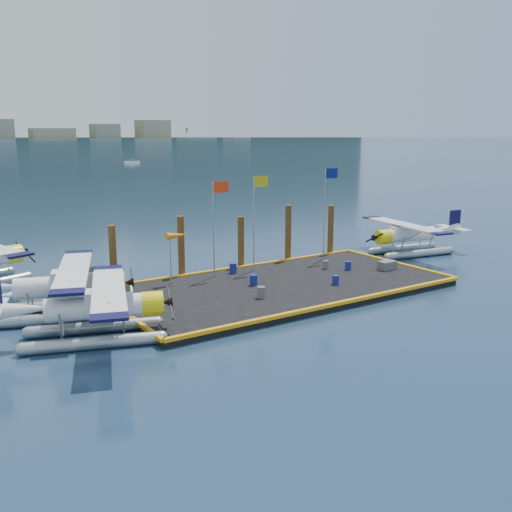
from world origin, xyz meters
The scene contains 22 objects.
ground centered at (0.00, 0.00, 0.00)m, with size 4000.00×4000.00×0.00m, color navy.
dock centered at (0.00, 0.00, 0.20)m, with size 20.00×10.00×0.40m, color black.
dock_bumpers centered at (0.00, 0.00, 0.49)m, with size 20.25×10.25×0.18m, color orange, non-canonical shape.
seaplane_a centered at (-11.87, -2.42, 1.43)m, with size 8.60×9.17×3.29m.
seaplane_b centered at (-12.24, 1.84, 1.49)m, with size 8.94×9.51×3.42m.
seaplane_d centered at (14.12, 2.81, 1.43)m, with size 8.45×9.26×3.27m.
drum_0 centered at (-1.57, 0.63, 0.72)m, with size 0.45×0.45×0.64m, color navy.
drum_1 centered at (2.63, -1.98, 0.68)m, with size 0.40×0.40×0.57m, color navy.
drum_2 centered at (5.83, 0.44, 0.69)m, with size 0.41×0.41×0.57m, color navy.
drum_3 centered at (-2.69, -1.85, 0.72)m, with size 0.45×0.45×0.64m, color #56555A.
drum_4 centered at (4.76, 1.50, 0.67)m, with size 0.39×0.39×0.55m, color #56555A.
drum_5 centered at (-1.06, 3.87, 0.73)m, with size 0.47×0.47×0.66m, color navy.
crate centered at (8.06, -0.93, 0.69)m, with size 1.15×0.77×0.57m, color #56555A.
flagpole_red centered at (-2.29, 3.80, 4.40)m, with size 1.14×0.08×6.00m.
flagpole_yellow centered at (0.70, 3.80, 4.51)m, with size 1.14×0.08×6.20m.
flagpole_blue centered at (6.70, 3.80, 4.69)m, with size 1.14×0.08×6.50m.
windsock centered at (-5.03, 3.80, 3.23)m, with size 1.40×0.44×3.12m.
piling_0 centered at (-8.50, 5.40, 2.00)m, with size 0.44×0.44×4.00m, color #4E2F16.
piling_1 centered at (-4.00, 5.40, 2.10)m, with size 0.44×0.44×4.20m, color #4E2F16.
piling_2 centered at (0.50, 5.40, 1.90)m, with size 0.44×0.44×3.80m, color #4E2F16.
piling_3 centered at (4.50, 5.40, 2.15)m, with size 0.44×0.44×4.30m, color #4E2F16.
piling_4 centered at (8.50, 5.40, 2.00)m, with size 0.44×0.44×4.00m, color #4E2F16.
Camera 1 is at (-19.60, -27.09, 9.41)m, focal length 40.00 mm.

